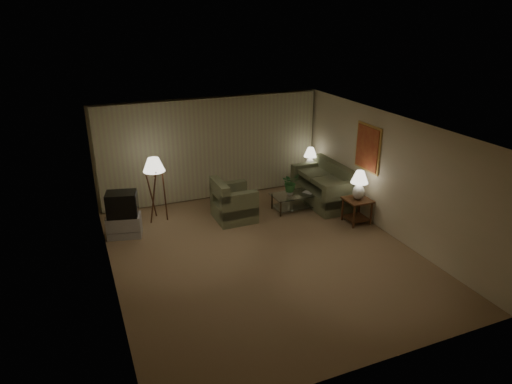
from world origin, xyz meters
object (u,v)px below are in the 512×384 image
(table_lamp_far, at_px, (310,157))
(coffee_table, at_px, (295,199))
(tv_cabinet, at_px, (124,226))
(vase, at_px, (290,192))
(floor_lamp, at_px, (156,188))
(side_table_near, at_px, (357,206))
(armchair, at_px, (234,204))
(side_table_far, at_px, (309,176))
(ottoman, at_px, (232,203))
(crt_tv, at_px, (122,204))
(sofa, at_px, (323,188))
(table_lamp_near, at_px, (359,183))

(table_lamp_far, relative_size, coffee_table, 0.52)
(tv_cabinet, height_order, vase, vase)
(vase, bearing_deg, floor_lamp, 167.36)
(side_table_near, bearing_deg, floor_lamp, 155.64)
(side_table_near, xyz_separation_m, vase, (-1.15, 1.25, 0.08))
(armchair, bearing_deg, side_table_far, -68.80)
(ottoman, bearing_deg, table_lamp_far, 11.14)
(armchair, distance_m, coffee_table, 1.63)
(side_table_far, bearing_deg, crt_tv, -169.88)
(sofa, distance_m, coffee_table, 0.86)
(table_lamp_far, bearing_deg, floor_lamp, -175.22)
(tv_cabinet, bearing_deg, crt_tv, 0.00)
(sofa, bearing_deg, table_lamp_far, 171.04)
(table_lamp_near, relative_size, floor_lamp, 0.45)
(table_lamp_far, distance_m, ottoman, 2.65)
(side_table_far, xyz_separation_m, crt_tv, (-5.20, -0.93, 0.37))
(armchair, xyz_separation_m, coffee_table, (1.63, -0.06, -0.12))
(table_lamp_far, height_order, tv_cabinet, table_lamp_far)
(side_table_far, height_order, vase, side_table_far)
(table_lamp_far, bearing_deg, table_lamp_near, -90.00)
(coffee_table, distance_m, tv_cabinet, 4.21)
(coffee_table, distance_m, ottoman, 1.60)
(table_lamp_near, bearing_deg, floor_lamp, 155.64)
(sofa, bearing_deg, side_table_far, 171.04)
(side_table_near, distance_m, crt_tv, 5.40)
(armchair, distance_m, table_lamp_near, 2.99)
(tv_cabinet, distance_m, ottoman, 2.76)
(side_table_near, bearing_deg, coffee_table, 128.58)
(armchair, relative_size, coffee_table, 0.80)
(floor_lamp, bearing_deg, sofa, -8.36)
(table_lamp_near, distance_m, ottoman, 3.20)
(coffee_table, relative_size, ottoman, 2.11)
(armchair, distance_m, side_table_far, 2.82)
(coffee_table, xyz_separation_m, crt_tv, (-4.20, 0.15, 0.50))
(side_table_near, height_order, vase, side_table_near)
(side_table_near, bearing_deg, table_lamp_near, -175.24)
(armchair, distance_m, crt_tv, 2.60)
(vase, bearing_deg, armchair, 177.83)
(coffee_table, relative_size, floor_lamp, 0.76)
(crt_tv, bearing_deg, floor_lamp, 47.12)
(table_lamp_near, height_order, tv_cabinet, table_lamp_near)
(tv_cabinet, bearing_deg, coffee_table, 11.63)
(tv_cabinet, relative_size, ottoman, 1.45)
(table_lamp_far, bearing_deg, crt_tv, -169.88)
(side_table_far, height_order, tv_cabinet, side_table_far)
(table_lamp_far, xyz_separation_m, coffee_table, (-1.00, -1.08, -0.69))
(table_lamp_near, xyz_separation_m, table_lamp_far, (0.00, 2.33, -0.04))
(vase, bearing_deg, table_lamp_near, -47.45)
(table_lamp_far, bearing_deg, coffee_table, -132.73)
(armchair, xyz_separation_m, table_lamp_near, (2.62, -1.31, 0.61))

